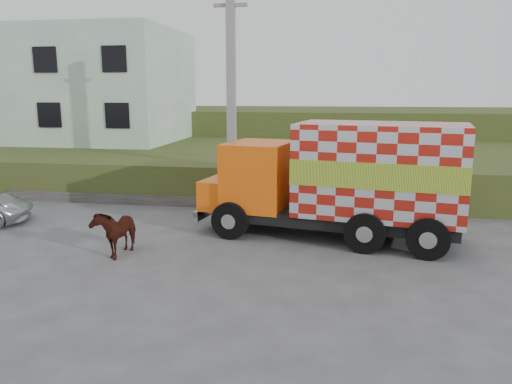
% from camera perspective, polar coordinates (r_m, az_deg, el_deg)
% --- Properties ---
extents(ground, '(120.00, 120.00, 0.00)m').
position_cam_1_polar(ground, '(14.39, -2.73, -5.70)').
color(ground, '#474749').
rests_on(ground, ground).
extents(embankment, '(40.00, 12.00, 1.50)m').
position_cam_1_polar(embankment, '(23.87, 2.39, 3.06)').
color(embankment, '#2B4D19').
rests_on(embankment, ground).
extents(embankment_far, '(40.00, 12.00, 3.00)m').
position_cam_1_polar(embankment_far, '(35.65, 4.87, 7.04)').
color(embankment_far, '#2B4D19').
rests_on(embankment_far, ground).
extents(retaining_strip, '(16.00, 0.50, 0.40)m').
position_cam_1_polar(retaining_strip, '(18.75, -5.97, -1.04)').
color(retaining_strip, '#595651').
rests_on(retaining_strip, ground).
extents(building, '(10.00, 8.00, 6.00)m').
position_cam_1_polar(building, '(29.89, -18.61, 11.40)').
color(building, '#B8D8BC').
rests_on(building, embankment).
extents(utility_pole, '(1.20, 0.30, 8.00)m').
position_cam_1_polar(utility_pole, '(18.46, -2.84, 10.94)').
color(utility_pole, gray).
rests_on(utility_pole, ground).
extents(cargo_truck, '(7.87, 3.72, 3.38)m').
position_cam_1_polar(cargo_truck, '(14.57, 9.96, 1.39)').
color(cargo_truck, black).
rests_on(cargo_truck, ground).
extents(cow, '(0.77, 1.54, 1.28)m').
position_cam_1_polar(cow, '(13.66, -15.73, -4.28)').
color(cow, black).
rests_on(cow, ground).
extents(pedestrian, '(0.69, 0.57, 1.64)m').
position_cam_1_polar(pedestrian, '(18.69, 4.68, 5.53)').
color(pedestrian, '#302D2B').
rests_on(pedestrian, embankment).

